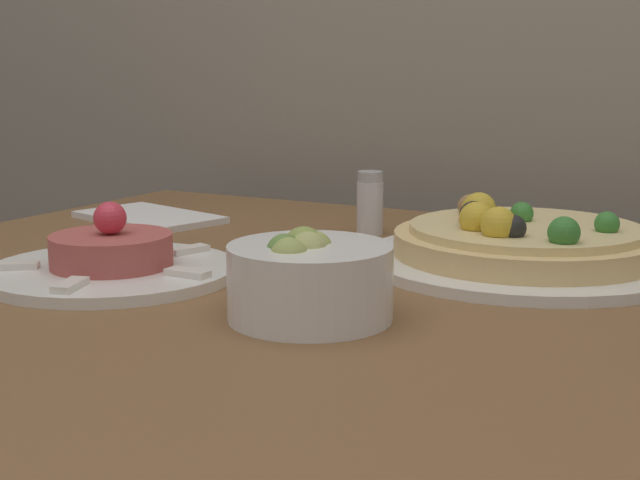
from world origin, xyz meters
name	(u,v)px	position (x,y,z in m)	size (l,w,h in m)	color
dining_table	(394,413)	(0.00, 0.41, 0.64)	(1.12, 0.82, 0.75)	brown
pizza_plate	(523,246)	(0.07, 0.56, 0.77)	(0.31, 0.31, 0.07)	white
tartare_plate	(112,262)	(-0.25, 0.34, 0.76)	(0.23, 0.23, 0.07)	white
small_bowl	(309,278)	(-0.03, 0.30, 0.78)	(0.13, 0.13, 0.07)	white
napkin	(149,217)	(-0.41, 0.59, 0.75)	(0.20, 0.15, 0.01)	white
salt_shaker	(370,203)	(-0.13, 0.63, 0.78)	(0.03, 0.03, 0.07)	silver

